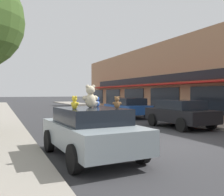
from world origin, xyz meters
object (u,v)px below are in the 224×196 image
object	(u,v)px
plush_art_car	(91,130)
parked_car_far_right	(127,107)
teddy_bear_giant	(90,97)
teddy_bear_blue	(97,102)
teddy_bear_white	(95,102)
teddy_bear_brown	(117,103)
teddy_bear_black	(75,103)
teddy_bear_yellow	(75,103)
parked_car_far_center	(180,113)

from	to	relation	value
plush_art_car	parked_car_far_right	size ratio (longest dim) A/B	0.92
plush_art_car	teddy_bear_giant	xyz separation A→B (m)	(0.05, 0.17, 1.00)
teddy_bear_giant	teddy_bear_blue	size ratio (longest dim) A/B	2.18
teddy_bear_white	parked_car_far_right	world-z (taller)	teddy_bear_white
teddy_bear_giant	teddy_bear_brown	distance (m)	0.90
teddy_bear_blue	teddy_bear_giant	bearing A→B (deg)	17.48
teddy_bear_brown	teddy_bear_white	bearing A→B (deg)	-50.14
teddy_bear_giant	teddy_bear_black	world-z (taller)	teddy_bear_giant
teddy_bear_giant	teddy_bear_yellow	bearing A→B (deg)	36.33
plush_art_car	teddy_bear_blue	distance (m)	1.15
plush_art_car	teddy_bear_black	size ratio (longest dim) A/B	13.82
teddy_bear_black	parked_car_far_right	world-z (taller)	teddy_bear_black
teddy_bear_yellow	parked_car_far_center	xyz separation A→B (m)	(7.17, 4.32, -0.82)
plush_art_car	teddy_bear_yellow	xyz separation A→B (m)	(-0.60, -0.37, 0.84)
parked_car_far_right	teddy_bear_brown	bearing A→B (deg)	-118.98
parked_car_far_right	teddy_bear_yellow	bearing A→B (deg)	-124.02
teddy_bear_giant	teddy_bear_black	xyz separation A→B (m)	(-0.38, 0.41, -0.19)
teddy_bear_giant	parked_car_far_right	bearing A→B (deg)	-126.66
teddy_bear_blue	teddy_bear_brown	world-z (taller)	teddy_bear_brown
teddy_bear_giant	teddy_bear_blue	bearing A→B (deg)	-133.56
plush_art_car	teddy_bear_yellow	distance (m)	1.10
teddy_bear_yellow	teddy_bear_brown	size ratio (longest dim) A/B	1.04
teddy_bear_yellow	teddy_bear_blue	distance (m)	1.48
teddy_bear_yellow	teddy_bear_brown	world-z (taller)	teddy_bear_yellow
parked_car_far_center	teddy_bear_brown	bearing A→B (deg)	-143.19
plush_art_car	teddy_bear_brown	xyz separation A→B (m)	(0.61, -0.52, 0.83)
teddy_bear_blue	teddy_bear_brown	distance (m)	1.20
teddy_bear_yellow	parked_car_far_right	distance (m)	12.84
parked_car_far_right	teddy_bear_blue	bearing A→B (deg)	-122.53
teddy_bear_giant	parked_car_far_right	size ratio (longest dim) A/B	0.15
teddy_bear_white	teddy_bear_brown	size ratio (longest dim) A/B	0.92
teddy_bear_yellow	teddy_bear_blue	bearing A→B (deg)	-76.61
teddy_bear_yellow	teddy_bear_blue	world-z (taller)	teddy_bear_yellow
plush_art_car	teddy_bear_giant	size ratio (longest dim) A/B	5.97
teddy_bear_black	parked_car_far_right	size ratio (longest dim) A/B	0.07
parked_car_far_center	parked_car_far_right	xyz separation A→B (m)	(-0.00, 6.31, 0.04)
teddy_bear_yellow	parked_car_far_right	size ratio (longest dim) A/B	0.08
parked_car_far_right	parked_car_far_center	bearing A→B (deg)	-90.00
teddy_bear_white	teddy_bear_black	size ratio (longest dim) A/B	1.09
teddy_bear_giant	teddy_bear_black	distance (m)	0.59
teddy_bear_blue	parked_car_far_center	xyz separation A→B (m)	(6.11, 3.28, -0.79)
teddy_bear_giant	teddy_bear_brown	size ratio (longest dim) A/B	1.95
plush_art_car	parked_car_far_center	size ratio (longest dim) A/B	1.01
teddy_bear_giant	teddy_bear_yellow	world-z (taller)	teddy_bear_giant
teddy_bear_yellow	teddy_bear_blue	xyz separation A→B (m)	(1.06, 1.04, -0.02)
teddy_bear_black	teddy_bear_brown	distance (m)	1.45
teddy_bear_giant	teddy_bear_yellow	distance (m)	0.86
teddy_bear_blue	plush_art_car	bearing A→B (deg)	22.60
teddy_bear_white	teddy_bear_yellow	bearing A→B (deg)	86.74
plush_art_car	parked_car_far_right	distance (m)	12.18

